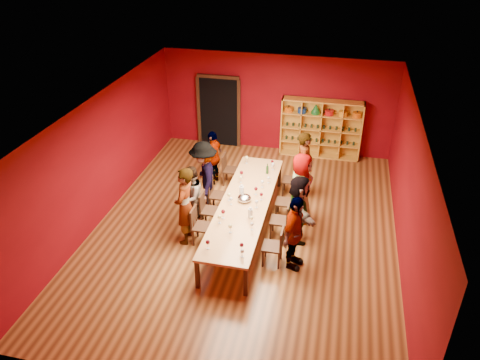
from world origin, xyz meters
name	(u,v)px	position (x,y,z in m)	size (l,w,h in m)	color
room_shell	(245,174)	(0.00, 0.00, 1.50)	(7.10, 9.10, 3.04)	brown
tasting_table	(245,204)	(0.00, 0.00, 0.70)	(1.10, 4.50, 0.75)	tan
doorway	(219,111)	(-1.80, 4.43, 1.12)	(1.40, 0.17, 2.30)	black
shelving_unit	(321,126)	(1.40, 4.32, 0.98)	(2.40, 0.40, 1.80)	gold
chair_person_left_1	(199,224)	(-0.91, -0.72, 0.50)	(0.42, 0.42, 0.89)	black
person_left_1	(185,206)	(-1.21, -0.72, 0.93)	(0.68, 0.49, 1.86)	pink
chair_person_left_2	(207,208)	(-0.91, -0.06, 0.50)	(0.42, 0.42, 0.89)	black
person_left_2	(191,196)	(-1.29, -0.06, 0.76)	(0.74, 0.41, 1.52)	#4B4B50
chair_person_left_3	(215,193)	(-0.91, 0.65, 0.50)	(0.42, 0.42, 0.89)	black
person_left_3	(204,177)	(-1.17, 0.65, 0.92)	(1.19, 0.49, 1.84)	#4B4B50
chair_person_left_4	(228,168)	(-0.91, 2.00, 0.50)	(0.42, 0.42, 0.89)	black
person_left_4	(213,157)	(-1.32, 2.00, 0.76)	(0.89, 0.41, 1.53)	pink
chair_person_right_1	(276,244)	(0.91, -1.08, 0.50)	(0.42, 0.42, 0.89)	black
person_right_1	(294,233)	(1.27, -1.08, 0.85)	(0.99, 0.45, 1.70)	#515157
chair_person_right_2	(283,218)	(0.91, -0.09, 0.50)	(0.42, 0.42, 0.89)	black
person_right_2	(299,209)	(1.24, -0.09, 0.81)	(1.51, 0.43, 1.63)	#161E3C
chair_person_right_3	(288,200)	(0.91, 0.71, 0.50)	(0.42, 0.42, 0.89)	black
person_right_3	(301,188)	(1.20, 0.71, 0.88)	(0.86, 0.47, 1.76)	#151A3B
chair_person_right_4	(294,178)	(0.91, 1.81, 0.50)	(0.42, 0.42, 0.89)	black
person_right_4	(305,165)	(1.17, 1.81, 0.91)	(0.66, 0.49, 1.82)	silver
wine_glass_0	(262,182)	(0.26, 0.75, 0.89)	(0.08, 0.08, 0.20)	silver
wine_glass_1	(269,178)	(0.38, 0.99, 0.88)	(0.07, 0.07, 0.18)	silver
wine_glass_2	(230,226)	(-0.05, -1.22, 0.91)	(0.09, 0.09, 0.22)	silver
wine_glass_3	(252,218)	(0.32, -0.80, 0.88)	(0.07, 0.07, 0.19)	silver
wine_glass_4	(242,251)	(0.37, -1.94, 0.89)	(0.08, 0.08, 0.19)	silver
wine_glass_5	(261,195)	(0.35, 0.18, 0.89)	(0.08, 0.08, 0.20)	silver
wine_glass_6	(241,178)	(-0.30, 0.86, 0.88)	(0.07, 0.07, 0.18)	silver
wine_glass_7	(257,202)	(0.30, -0.17, 0.90)	(0.08, 0.08, 0.21)	silver
wine_glass_8	(223,212)	(-0.33, -0.74, 0.91)	(0.09, 0.09, 0.22)	silver
wine_glass_9	(241,173)	(-0.32, 1.06, 0.91)	(0.09, 0.09, 0.22)	silver
wine_glass_10	(229,195)	(-0.37, -0.01, 0.90)	(0.08, 0.08, 0.21)	silver
wine_glass_11	(242,245)	(0.32, -1.78, 0.90)	(0.08, 0.08, 0.21)	silver
wine_glass_12	(272,162)	(0.32, 1.87, 0.88)	(0.07, 0.07, 0.18)	silver
wine_glass_13	(256,189)	(0.18, 0.38, 0.90)	(0.09, 0.09, 0.21)	silver
wine_glass_14	(273,165)	(0.37, 1.69, 0.90)	(0.08, 0.08, 0.21)	silver
wine_glass_15	(208,243)	(-0.35, -1.84, 0.90)	(0.08, 0.08, 0.21)	silver
wine_glass_16	(219,217)	(-0.35, -0.94, 0.91)	(0.09, 0.09, 0.22)	silver
wine_glass_17	(247,158)	(-0.37, 1.88, 0.91)	(0.09, 0.09, 0.22)	silver
wine_glass_18	(231,199)	(-0.29, -0.17, 0.89)	(0.08, 0.08, 0.19)	silver
wine_glass_19	(252,224)	(0.37, -1.02, 0.88)	(0.07, 0.07, 0.19)	silver
spittoon_bowl	(244,198)	(-0.03, 0.05, 0.83)	(0.32, 0.32, 0.18)	silver
carafe_a	(242,191)	(-0.14, 0.26, 0.88)	(0.15, 0.15, 0.29)	silver
carafe_b	(250,213)	(0.25, -0.59, 0.87)	(0.11, 0.11, 0.27)	silver
wine_bottle	(267,170)	(0.26, 1.46, 0.86)	(0.08, 0.08, 0.28)	#153C18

